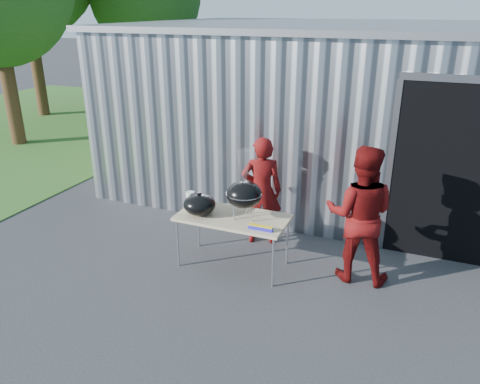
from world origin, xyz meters
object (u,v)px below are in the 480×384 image
at_px(person_bystander, 360,215).
at_px(kettle_grill, 244,190).
at_px(person_cook, 262,191).
at_px(folding_table, 233,219).

bearing_deg(person_bystander, kettle_grill, 8.62).
relative_size(person_cook, person_bystander, 0.91).
height_order(folding_table, person_cook, person_cook).
xyz_separation_m(folding_table, person_cook, (0.11, 0.83, 0.12)).
bearing_deg(kettle_grill, folding_table, 179.80).
distance_m(kettle_grill, person_cook, 0.90).
relative_size(folding_table, kettle_grill, 1.58).
distance_m(folding_table, person_cook, 0.85).
bearing_deg(person_cook, folding_table, 62.23).
distance_m(kettle_grill, person_bystander, 1.52).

